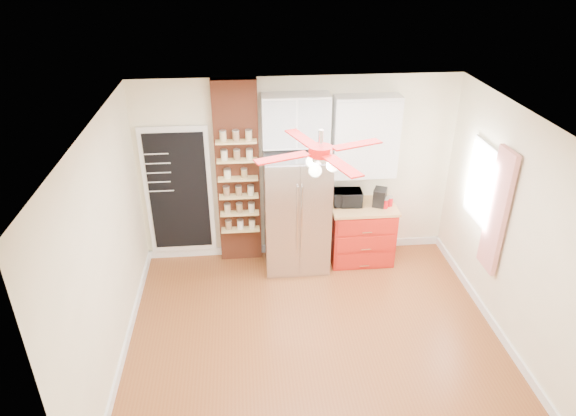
{
  "coord_description": "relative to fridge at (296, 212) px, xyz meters",
  "views": [
    {
      "loc": [
        -0.77,
        -4.7,
        4.3
      ],
      "look_at": [
        -0.24,
        0.9,
        1.33
      ],
      "focal_mm": 32.0,
      "sensor_mm": 36.0,
      "label": 1
    }
  ],
  "objects": [
    {
      "name": "wall_front",
      "position": [
        0.05,
        -3.63,
        0.48
      ],
      "size": [
        4.5,
        0.02,
        2.7
      ],
      "primitive_type": "cube",
      "color": "#FFF6CD",
      "rests_on": "floor"
    },
    {
      "name": "ceiling",
      "position": [
        0.05,
        -1.63,
        1.83
      ],
      "size": [
        4.5,
        4.5,
        0.0
      ],
      "primitive_type": "plane",
      "color": "white",
      "rests_on": "wall_back"
    },
    {
      "name": "brick_pillar",
      "position": [
        -0.8,
        0.29,
        0.48
      ],
      "size": [
        0.6,
        0.16,
        2.7
      ],
      "primitive_type": "cube",
      "color": "brown",
      "rests_on": "floor"
    },
    {
      "name": "upper_glass_cabinet",
      "position": [
        0.0,
        0.2,
        1.27
      ],
      "size": [
        0.9,
        0.35,
        0.7
      ],
      "primitive_type": "cube",
      "color": "white",
      "rests_on": "wall_back"
    },
    {
      "name": "window",
      "position": [
        2.28,
        -0.73,
        0.68
      ],
      "size": [
        0.04,
        0.75,
        1.05
      ],
      "primitive_type": "cube",
      "color": "white",
      "rests_on": "wall_right"
    },
    {
      "name": "fridge",
      "position": [
        0.0,
        0.0,
        0.0
      ],
      "size": [
        0.9,
        0.7,
        1.75
      ],
      "primitive_type": "cube",
      "color": "silver",
      "rests_on": "floor"
    },
    {
      "name": "chalkboard",
      "position": [
        -1.65,
        0.33,
        0.23
      ],
      "size": [
        0.95,
        0.05,
        1.95
      ],
      "color": "white",
      "rests_on": "wall_back"
    },
    {
      "name": "wall_right",
      "position": [
        2.3,
        -1.63,
        0.48
      ],
      "size": [
        0.02,
        4.0,
        2.7
      ],
      "primitive_type": "cube",
      "color": "#FFF6CD",
      "rests_on": "floor"
    },
    {
      "name": "wall_left",
      "position": [
        -2.2,
        -1.63,
        0.48
      ],
      "size": [
        0.02,
        4.0,
        2.7
      ],
      "primitive_type": "cube",
      "color": "#FFF6CD",
      "rests_on": "floor"
    },
    {
      "name": "red_cabinet",
      "position": [
        0.97,
        0.05,
        -0.42
      ],
      "size": [
        0.94,
        0.64,
        0.9
      ],
      "color": "#B21C12",
      "rests_on": "floor"
    },
    {
      "name": "curtain",
      "position": [
        2.23,
        -1.28,
        0.57
      ],
      "size": [
        0.06,
        0.4,
        1.55
      ],
      "primitive_type": "cube",
      "color": "red",
      "rests_on": "wall_right"
    },
    {
      "name": "upper_shelf_unit",
      "position": [
        0.97,
        0.22,
        1.0
      ],
      "size": [
        0.9,
        0.3,
        1.15
      ],
      "primitive_type": "cube",
      "color": "white",
      "rests_on": "wall_back"
    },
    {
      "name": "pantry_jar_oats",
      "position": [
        -0.94,
        0.16,
        0.56
      ],
      "size": [
        0.12,
        0.12,
        0.12
      ],
      "primitive_type": "cylinder",
      "rotation": [
        0.0,
        0.0,
        -0.36
      ],
      "color": "#F0EDB8",
      "rests_on": "brick_pillar"
    },
    {
      "name": "floor",
      "position": [
        0.05,
        -1.63,
        -0.88
      ],
      "size": [
        4.5,
        4.5,
        0.0
      ],
      "primitive_type": "plane",
      "color": "brown",
      "rests_on": "ground"
    },
    {
      "name": "canister_right",
      "position": [
        1.34,
        0.02,
        0.09
      ],
      "size": [
        0.09,
        0.09,
        0.13
      ],
      "primitive_type": "cylinder",
      "rotation": [
        0.0,
        0.0,
        0.02
      ],
      "color": "#A90912",
      "rests_on": "red_cabinet"
    },
    {
      "name": "coffee_maker",
      "position": [
        1.2,
        0.04,
        0.15
      ],
      "size": [
        0.24,
        0.27,
        0.25
      ],
      "primitive_type": "cube",
      "rotation": [
        0.0,
        0.0,
        -0.42
      ],
      "color": "black",
      "rests_on": "red_cabinet"
    },
    {
      "name": "ceiling_fan",
      "position": [
        0.05,
        -1.63,
        1.55
      ],
      "size": [
        1.4,
        1.4,
        0.44
      ],
      "color": "silver",
      "rests_on": "ceiling"
    },
    {
      "name": "toaster_oven",
      "position": [
        0.74,
        0.1,
        0.14
      ],
      "size": [
        0.42,
        0.29,
        0.22
      ],
      "primitive_type": "imported",
      "rotation": [
        0.0,
        0.0,
        -0.05
      ],
      "color": "black",
      "rests_on": "red_cabinet"
    },
    {
      "name": "canister_left",
      "position": [
        1.25,
        -0.04,
        0.09
      ],
      "size": [
        0.13,
        0.13,
        0.13
      ],
      "primitive_type": "cylinder",
      "rotation": [
        0.0,
        0.0,
        0.27
      ],
      "color": "red",
      "rests_on": "red_cabinet"
    },
    {
      "name": "pantry_jar_beans",
      "position": [
        -0.71,
        0.15,
        0.56
      ],
      "size": [
        0.11,
        0.11,
        0.12
      ],
      "primitive_type": "cylinder",
      "rotation": [
        0.0,
        0.0,
        -0.34
      ],
      "color": "olive",
      "rests_on": "brick_pillar"
    },
    {
      "name": "wall_back",
      "position": [
        0.05,
        0.37,
        0.48
      ],
      "size": [
        4.5,
        0.02,
        2.7
      ],
      "primitive_type": "cube",
      "color": "#FFF6CD",
      "rests_on": "floor"
    }
  ]
}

